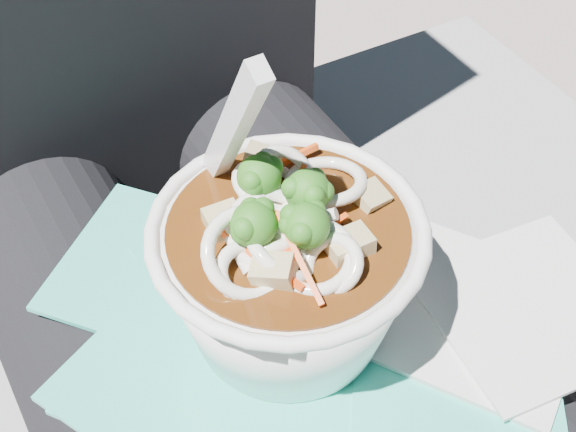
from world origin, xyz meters
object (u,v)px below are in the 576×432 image
plastic_bag (283,342)px  person_body (219,267)px  lap (278,374)px  stone_ledge (214,417)px  udon_bowl (287,264)px

plastic_bag → person_body: bearing=85.0°
person_body → plastic_bag: size_ratio=2.34×
plastic_bag → lap: bearing=68.0°
stone_ledge → lap: lap is taller
lap → udon_bowl: (-0.00, -0.02, 0.15)m
stone_ledge → plastic_bag: bearing=-93.4°
lap → person_body: bearing=90.0°
lap → plastic_bag: (-0.01, -0.03, 0.08)m
person_body → plastic_bag: 0.13m
udon_bowl → person_body: bearing=88.7°
person_body → lap: bearing=-90.0°
person_body → udon_bowl: person_body is taller
person_body → udon_bowl: (-0.00, -0.11, 0.12)m
lap → person_body: size_ratio=0.49×
stone_ledge → person_body: bearing=-90.0°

